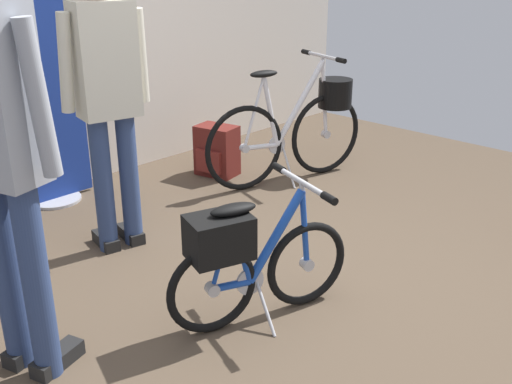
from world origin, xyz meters
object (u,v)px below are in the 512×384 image
floor_banner_stand (43,109)px  folding_bike_foreground (247,257)px  display_bike_left (301,124)px  handbag_on_floor (217,151)px  visitor_near_wall (108,90)px

floor_banner_stand → folding_bike_foreground: size_ratio=1.64×
display_bike_left → handbag_on_floor: display_bike_left is taller
floor_banner_stand → display_bike_left: floor_banner_stand is taller
folding_bike_foreground → display_bike_left: 2.01m
display_bike_left → handbag_on_floor: size_ratio=3.35×
visitor_near_wall → handbag_on_floor: bearing=21.8°
display_bike_left → visitor_near_wall: (-1.64, 0.02, 0.51)m
folding_bike_foreground → display_bike_left: display_bike_left is taller
floor_banner_stand → handbag_on_floor: floor_banner_stand is taller
visitor_near_wall → display_bike_left: bearing=-0.7°
floor_banner_stand → handbag_on_floor: bearing=-20.3°
folding_bike_foreground → display_bike_left: (1.69, 1.09, 0.09)m
visitor_near_wall → handbag_on_floor: (1.25, 0.50, -0.75)m
floor_banner_stand → handbag_on_floor: size_ratio=3.81×
folding_bike_foreground → display_bike_left: size_ratio=0.69×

